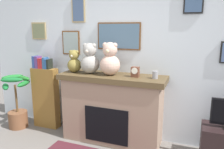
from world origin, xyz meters
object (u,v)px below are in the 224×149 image
at_px(teddy_bear_brown, 90,60).
at_px(mantel_clock, 135,72).
at_px(fireplace, 112,108).
at_px(potted_plant, 17,107).
at_px(bookshelf, 46,95).
at_px(teddy_bear_cream, 110,60).
at_px(teddy_bear_grey, 74,62).
at_px(candle_jar, 155,75).

bearing_deg(teddy_bear_brown, mantel_clock, -0.08).
xyz_separation_m(fireplace, potted_plant, (-1.72, -0.16, -0.16)).
distance_m(bookshelf, teddy_bear_cream, 1.42).
xyz_separation_m(fireplace, teddy_bear_brown, (-0.36, -0.02, 0.73)).
distance_m(potted_plant, teddy_bear_grey, 1.38).
bearing_deg(teddy_bear_grey, teddy_bear_brown, -0.03).
distance_m(bookshelf, teddy_bear_grey, 0.90).
height_order(teddy_bear_grey, teddy_bear_brown, teddy_bear_brown).
xyz_separation_m(potted_plant, mantel_clock, (2.08, 0.14, 0.75)).
xyz_separation_m(teddy_bear_grey, teddy_bear_brown, (0.27, -0.00, 0.05)).
relative_size(fireplace, teddy_bear_cream, 3.32).
distance_m(teddy_bear_grey, teddy_bear_brown, 0.28).
relative_size(fireplace, teddy_bear_brown, 3.46).
distance_m(mantel_clock, teddy_bear_brown, 0.72).
distance_m(mantel_clock, teddy_bear_grey, 0.99).
xyz_separation_m(candle_jar, mantel_clock, (-0.28, -0.00, 0.02)).
xyz_separation_m(teddy_bear_grey, teddy_bear_cream, (0.60, -0.00, 0.06)).
xyz_separation_m(bookshelf, mantel_clock, (1.63, -0.07, 0.54)).
xyz_separation_m(potted_plant, teddy_bear_grey, (1.09, 0.14, 0.84)).
bearing_deg(candle_jar, mantel_clock, -179.69).
relative_size(candle_jar, teddy_bear_brown, 0.23).
height_order(mantel_clock, teddy_bear_grey, teddy_bear_grey).
bearing_deg(candle_jar, teddy_bear_brown, -179.97).
bearing_deg(potted_plant, teddy_bear_cream, 4.87).
height_order(bookshelf, teddy_bear_grey, teddy_bear_grey).
relative_size(potted_plant, mantel_clock, 6.44).
relative_size(potted_plant, teddy_bear_cream, 1.94).
height_order(candle_jar, teddy_bear_cream, teddy_bear_cream).
height_order(fireplace, mantel_clock, mantel_clock).
bearing_deg(bookshelf, teddy_bear_grey, -6.15).
relative_size(bookshelf, teddy_bear_brown, 2.72).
xyz_separation_m(mantel_clock, teddy_bear_brown, (-0.71, 0.00, 0.14)).
bearing_deg(mantel_clock, candle_jar, 0.31).
bearing_deg(bookshelf, candle_jar, -2.06).
bearing_deg(fireplace, teddy_bear_cream, -147.58).
xyz_separation_m(fireplace, bookshelf, (-1.27, 0.05, 0.05)).
xyz_separation_m(bookshelf, teddy_bear_grey, (0.64, -0.07, 0.63)).
bearing_deg(candle_jar, teddy_bear_cream, -179.95).
relative_size(bookshelf, teddy_bear_grey, 3.61).
relative_size(bookshelf, potted_plant, 1.35).
distance_m(candle_jar, teddy_bear_cream, 0.69).
relative_size(candle_jar, teddy_bear_grey, 0.30).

